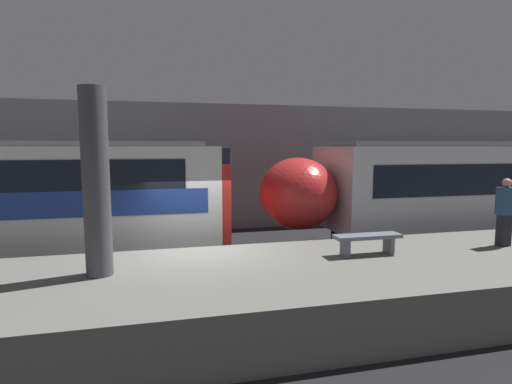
% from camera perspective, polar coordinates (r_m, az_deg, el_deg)
% --- Properties ---
extents(ground_plane, '(120.00, 120.00, 0.00)m').
position_cam_1_polar(ground_plane, '(9.90, -8.11, -13.60)').
color(ground_plane, black).
extents(platform, '(40.00, 3.95, 1.04)m').
position_cam_1_polar(platform, '(7.88, -6.72, -14.92)').
color(platform, slate).
rests_on(platform, ground).
extents(station_rear_barrier, '(50.00, 0.15, 5.10)m').
position_cam_1_polar(station_rear_barrier, '(16.13, -10.63, 3.39)').
color(station_rear_barrier, gray).
rests_on(station_rear_barrier, ground).
extents(support_pillar_near, '(0.48, 0.48, 3.41)m').
position_cam_1_polar(support_pillar_near, '(7.72, -21.88, 1.22)').
color(support_pillar_near, '#47474C').
rests_on(support_pillar_near, platform).
extents(person_waiting, '(0.38, 0.24, 1.61)m').
position_cam_1_polar(person_waiting, '(11.14, 32.03, -2.27)').
color(person_waiting, black).
rests_on(person_waiting, platform).
extents(platform_bench, '(1.50, 0.40, 0.45)m').
position_cam_1_polar(platform_bench, '(9.08, 15.64, -6.56)').
color(platform_bench, slate).
rests_on(platform_bench, platform).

